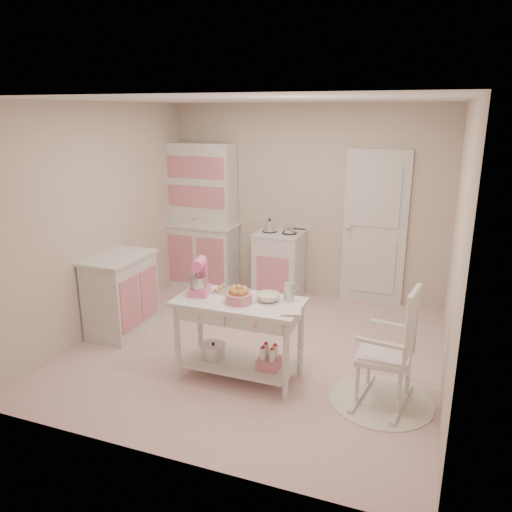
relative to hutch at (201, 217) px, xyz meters
The scene contains 14 objects.
room_shell 2.30m from the hutch, 48.39° to the right, with size 3.84×3.84×2.62m.
door 2.43m from the hutch, ahead, with size 0.82×0.05×2.04m, color white.
hutch is the anchor object (origin of this frame).
stove 1.33m from the hutch, ahead, with size 0.62×0.57×0.92m, color white.
base_cabinet 1.88m from the hutch, 95.00° to the right, with size 0.54×0.84×0.92m, color white.
lace_rug 3.78m from the hutch, 37.64° to the right, with size 0.92×0.92×0.01m, color white.
rocking_chair 3.67m from the hutch, 37.64° to the right, with size 0.48×0.72×1.10m, color white.
work_table 2.81m from the hutch, 56.04° to the right, with size 1.20×0.60×0.80m, color white.
stand_mixer 2.51m from the hutch, 63.77° to the right, with size 0.20×0.28×0.34m, color pink.
cookie_tray 2.51m from the hutch, 56.58° to the right, with size 0.34×0.24×0.02m, color silver.
bread_basket 2.79m from the hutch, 56.27° to the right, with size 0.25×0.25×0.09m, color #D47A8A.
mixing_bowl 2.83m from the hutch, 50.75° to the right, with size 0.23×0.23×0.07m, color silver.
metal_pitcher 2.89m from the hutch, 46.97° to the right, with size 0.10×0.10×0.17m, color silver.
recipe_book 3.11m from the hutch, 50.37° to the right, with size 0.17×0.23×0.02m, color silver.
Camera 1 is at (1.73, -4.62, 2.50)m, focal length 35.00 mm.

